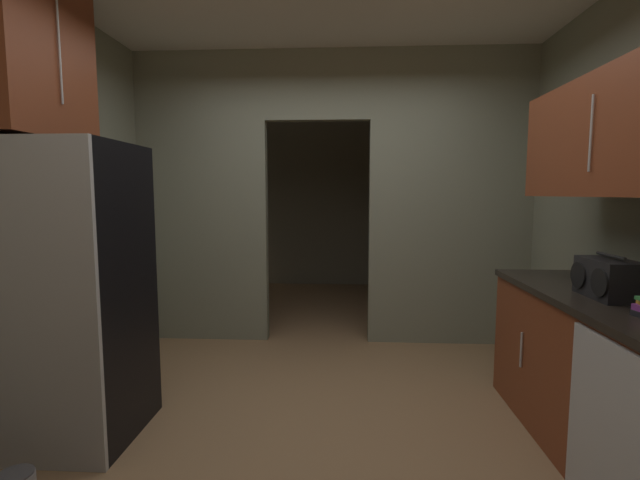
{
  "coord_description": "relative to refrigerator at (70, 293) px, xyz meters",
  "views": [
    {
      "loc": [
        0.13,
        -2.56,
        1.42
      ],
      "look_at": [
        -0.07,
        1.01,
        1.05
      ],
      "focal_mm": 25.01,
      "sensor_mm": 36.0,
      "label": 1
    }
  ],
  "objects": [
    {
      "name": "adjoining_room_shell",
      "position": [
        1.45,
        3.73,
        0.52
      ],
      "size": [
        3.71,
        2.78,
        2.74
      ],
      "color": "gray",
      "rests_on": "ground"
    },
    {
      "name": "lower_cabinet_run",
      "position": [
        2.99,
        -0.1,
        -0.41
      ],
      "size": [
        0.64,
        1.81,
        0.88
      ],
      "color": "brown",
      "rests_on": "ground"
    },
    {
      "name": "boombox",
      "position": [
        2.95,
        -0.07,
        0.13
      ],
      "size": [
        0.21,
        0.35,
        0.23
      ],
      "color": "black",
      "rests_on": "lower_cabinet_run"
    },
    {
      "name": "upper_cabinet_fridgeside",
      "position": [
        -0.22,
        0.1,
        1.38
      ],
      "size": [
        0.36,
        0.8,
        0.98
      ],
      "color": "brown"
    },
    {
      "name": "ground",
      "position": [
        1.45,
        0.13,
        -0.85
      ],
      "size": [
        20.0,
        20.0,
        0.0
      ],
      "primitive_type": "plane",
      "color": "#93704C"
    },
    {
      "name": "refrigerator",
      "position": [
        0.0,
        0.0,
        0.0
      ],
      "size": [
        0.73,
        0.73,
        1.71
      ],
      "color": "black",
      "rests_on": "ground"
    },
    {
      "name": "upper_cabinet_counterside",
      "position": [
        2.99,
        -0.1,
        0.87
      ],
      "size": [
        0.36,
        1.63,
        0.63
      ],
      "color": "brown"
    },
    {
      "name": "kitchen_partition",
      "position": [
        1.49,
        1.81,
        0.6
      ],
      "size": [
        3.71,
        0.12,
        2.74
      ],
      "color": "gray",
      "rests_on": "ground"
    },
    {
      "name": "dishwasher",
      "position": [
        2.68,
        -0.6,
        -0.44
      ],
      "size": [
        0.02,
        0.56,
        0.82
      ],
      "color": "#B7BABC",
      "rests_on": "ground"
    }
  ]
}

